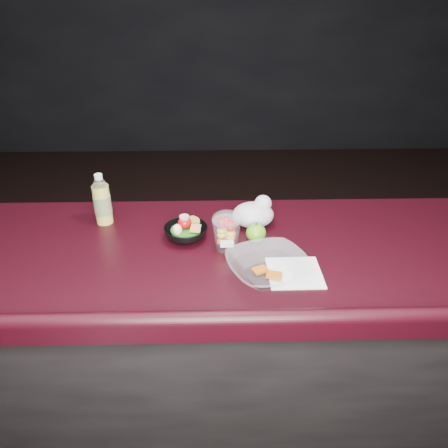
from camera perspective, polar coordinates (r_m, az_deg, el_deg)
The scene contains 8 objects.
counter at distance 1.76m, azimuth -2.80°, elevation -17.39°, with size 4.06×0.71×1.02m.
lemonade_bottle at distance 1.60m, azimuth -15.60°, elevation 2.68°, with size 0.06×0.06×0.19m.
fruit_cup at distance 1.40m, azimuth 0.33°, elevation -0.82°, with size 0.09×0.09×0.13m.
green_apple at distance 1.46m, azimuth 4.20°, elevation -1.18°, with size 0.07×0.07×0.07m.
plastic_bag at distance 1.54m, azimuth 3.99°, elevation 1.40°, with size 0.15×0.12×0.11m.
snack_bowl at distance 1.48m, azimuth -5.05°, elevation -0.97°, with size 0.18×0.18×0.08m.
takeout_bowl at distance 1.30m, azimuth 5.78°, elevation -5.68°, with size 0.30×0.30×0.06m.
paper_napkin at distance 1.33m, azimuth 9.20°, elevation -6.30°, with size 0.16×0.16×0.00m, color white.
Camera 1 is at (0.05, -0.89, 1.80)m, focal length 35.00 mm.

